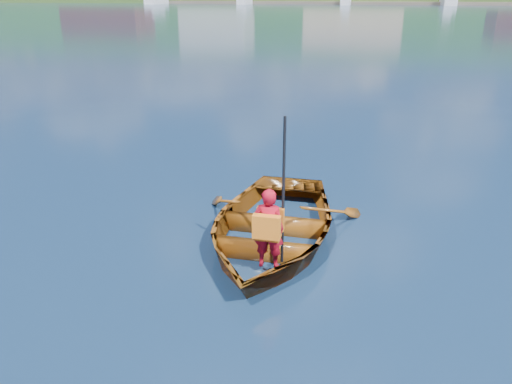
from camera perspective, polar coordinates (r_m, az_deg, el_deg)
ground at (r=6.65m, az=7.26°, el=-8.24°), size 600.00×600.00×0.00m
rowboat at (r=7.13m, az=1.67°, el=-3.88°), size 2.60×3.61×0.74m
child_paddler at (r=6.13m, az=1.46°, el=-4.05°), size 0.38×0.34×1.90m
dock at (r=153.98m, az=16.19°, el=20.01°), size 159.96×13.21×0.80m
marina_yachts at (r=149.80m, az=19.16°, el=20.04°), size 141.85×12.97×4.32m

